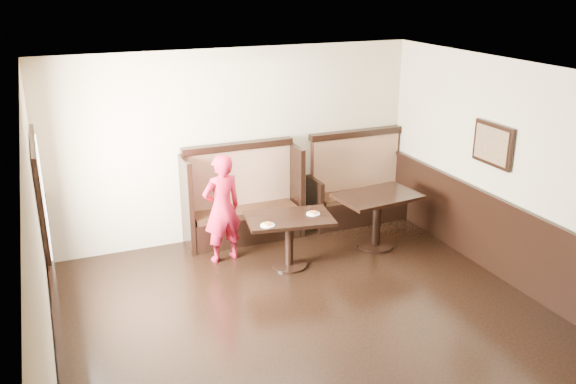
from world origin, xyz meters
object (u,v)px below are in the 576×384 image
booth_main (242,205)px  child (222,208)px  booth_neighbor (358,191)px  table_main (289,229)px  table_neighbor (377,208)px

booth_main → child: size_ratio=1.15×
booth_main → booth_neighbor: bearing=-0.1°
booth_neighbor → child: 2.52m
booth_main → table_main: 1.17m
table_neighbor → child: 2.23m
table_main → child: child is taller
child → table_main: bearing=134.8°
table_main → child: size_ratio=0.81×
table_main → booth_neighbor: bearing=43.9°
table_neighbor → booth_neighbor: bearing=69.7°
booth_main → table_neighbor: booth_main is taller
booth_neighbor → table_neighbor: 1.06m
booth_main → booth_neighbor: 1.95m
table_main → child: bearing=154.4°
booth_neighbor → table_neighbor: bearing=-104.0°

